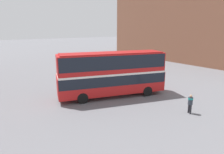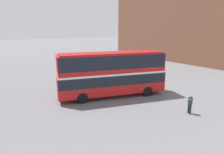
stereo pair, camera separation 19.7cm
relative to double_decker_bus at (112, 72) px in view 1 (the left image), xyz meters
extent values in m
plane|color=slate|center=(0.38, 0.09, -2.69)|extent=(240.00, 240.00, 0.00)
cube|color=brown|center=(28.99, 10.54, 6.22)|extent=(11.56, 38.46, 17.82)
cube|color=red|center=(0.00, 0.00, -1.18)|extent=(11.47, 5.82, 2.10)
cube|color=red|center=(0.00, 0.00, 0.88)|extent=(11.28, 5.69, 2.03)
cube|color=black|center=(0.00, 0.00, -0.71)|extent=(11.37, 5.81, 1.03)
cube|color=black|center=(0.00, 0.00, 1.12)|extent=(11.13, 5.67, 1.38)
cube|color=silver|center=(0.00, 0.00, -0.10)|extent=(11.37, 5.80, 0.20)
cube|color=maroon|center=(0.00, 0.00, 1.94)|extent=(10.75, 5.37, 0.10)
cylinder|color=black|center=(3.77, 0.02, -2.15)|extent=(1.12, 0.61, 1.08)
cylinder|color=black|center=(3.08, -2.17, -2.15)|extent=(1.12, 0.61, 1.08)
cylinder|color=black|center=(-2.87, 2.11, -2.15)|extent=(1.12, 0.61, 1.08)
cylinder|color=black|center=(-3.55, -0.08, -2.15)|extent=(1.12, 0.61, 1.08)
cylinder|color=#232328|center=(2.72, -7.60, -2.29)|extent=(0.15, 0.15, 0.81)
cylinder|color=#232328|center=(2.82, -7.36, -2.29)|extent=(0.15, 0.15, 0.81)
cylinder|color=#2D333D|center=(2.77, -7.48, -1.56)|extent=(0.50, 0.50, 0.64)
cylinder|color=teal|center=(2.77, -7.48, -1.36)|extent=(0.54, 0.54, 0.14)
sphere|color=tan|center=(2.77, -7.48, -1.13)|extent=(0.22, 0.22, 0.22)
cube|color=silver|center=(14.00, 10.76, -2.06)|extent=(4.76, 2.19, 0.74)
cube|color=black|center=(13.81, 10.77, -1.43)|extent=(2.52, 1.86, 0.51)
cylinder|color=black|center=(15.49, 11.52, -2.38)|extent=(0.64, 0.26, 0.62)
cylinder|color=black|center=(15.38, 9.81, -2.38)|extent=(0.64, 0.26, 0.62)
cylinder|color=black|center=(12.61, 11.71, -2.38)|extent=(0.64, 0.26, 0.62)
cylinder|color=black|center=(12.50, 9.99, -2.38)|extent=(0.64, 0.26, 0.62)
camera|label=1|loc=(-11.88, -16.45, 4.43)|focal=32.00mm
camera|label=2|loc=(-11.72, -16.56, 4.43)|focal=32.00mm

